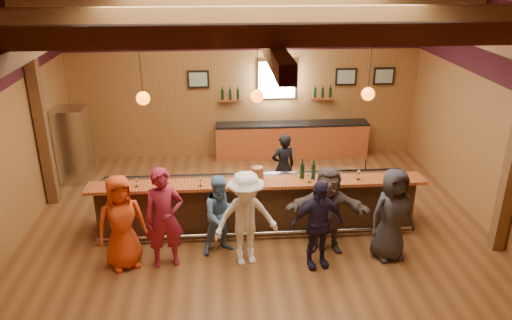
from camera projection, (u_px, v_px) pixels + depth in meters
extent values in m
plane|color=brown|center=(257.00, 229.00, 9.86)|extent=(9.00, 9.00, 0.00)
cube|color=brown|center=(245.00, 72.00, 12.69)|extent=(9.00, 0.04, 4.50)
cube|color=brown|center=(286.00, 236.00, 5.32)|extent=(9.00, 0.04, 4.50)
cube|color=brown|center=(0.00, 126.00, 8.70)|extent=(0.04, 8.00, 4.50)
cube|color=brown|center=(497.00, 115.00, 9.31)|extent=(0.04, 8.00, 4.50)
cube|color=#360E14|center=(245.00, 15.00, 12.14)|extent=(9.00, 0.01, 1.70)
cube|color=#360E14|center=(511.00, 39.00, 8.77)|extent=(0.01, 8.00, 1.70)
cube|color=#563418|center=(38.00, 102.00, 10.09)|extent=(0.22, 0.22, 4.50)
cube|color=#563418|center=(278.00, 35.00, 5.49)|extent=(8.80, 0.20, 0.25)
cube|color=#563418|center=(262.00, 15.00, 7.34)|extent=(8.80, 0.20, 0.25)
cube|color=#563418|center=(253.00, 3.00, 9.18)|extent=(8.80, 0.20, 0.25)
cube|color=#563418|center=(75.00, 25.00, 8.15)|extent=(0.18, 7.80, 0.22)
cube|color=#563418|center=(257.00, 24.00, 8.35)|extent=(0.18, 7.80, 0.22)
cube|color=#563418|center=(431.00, 22.00, 8.56)|extent=(0.18, 7.80, 0.22)
cube|color=black|center=(257.00, 205.00, 9.66)|extent=(6.00, 0.60, 1.05)
cube|color=#943E1A|center=(258.00, 183.00, 9.28)|extent=(6.30, 0.50, 0.06)
cube|color=black|center=(256.00, 178.00, 9.86)|extent=(6.00, 0.48, 0.05)
cube|color=black|center=(256.00, 200.00, 10.04)|extent=(6.00, 0.48, 0.90)
cube|color=silver|center=(355.00, 177.00, 10.01)|extent=(0.45, 0.40, 0.14)
cube|color=silver|center=(379.00, 177.00, 10.04)|extent=(0.45, 0.40, 0.14)
cylinder|color=silver|center=(259.00, 233.00, 9.42)|extent=(6.00, 0.06, 0.06)
cube|color=#943E1A|center=(292.00, 141.00, 13.20)|extent=(4.00, 0.50, 0.90)
cube|color=black|center=(292.00, 124.00, 13.02)|extent=(4.00, 0.52, 0.05)
cube|color=silver|center=(277.00, 80.00, 12.77)|extent=(0.95, 0.08, 0.95)
cube|color=white|center=(277.00, 80.00, 12.73)|extent=(0.78, 0.01, 0.78)
cube|color=black|center=(198.00, 79.00, 12.61)|extent=(0.55, 0.04, 0.45)
cube|color=silver|center=(198.00, 79.00, 12.59)|extent=(0.45, 0.01, 0.35)
cube|color=black|center=(346.00, 77.00, 12.87)|extent=(0.55, 0.04, 0.45)
cube|color=silver|center=(346.00, 77.00, 12.84)|extent=(0.45, 0.01, 0.35)
cube|color=black|center=(384.00, 76.00, 12.93)|extent=(0.55, 0.04, 0.45)
cube|color=silver|center=(384.00, 76.00, 12.91)|extent=(0.45, 0.01, 0.35)
cube|color=#943E1A|center=(230.00, 100.00, 12.82)|extent=(0.60, 0.18, 0.04)
cylinder|color=black|center=(222.00, 95.00, 12.75)|extent=(0.07, 0.07, 0.26)
cylinder|color=black|center=(230.00, 95.00, 12.76)|extent=(0.07, 0.07, 0.26)
cylinder|color=black|center=(238.00, 94.00, 12.77)|extent=(0.07, 0.07, 0.26)
cube|color=#943E1A|center=(322.00, 98.00, 12.98)|extent=(0.60, 0.18, 0.04)
cylinder|color=black|center=(315.00, 93.00, 12.91)|extent=(0.07, 0.07, 0.26)
cylinder|color=black|center=(323.00, 93.00, 12.92)|extent=(0.07, 0.07, 0.26)
cylinder|color=black|center=(330.00, 93.00, 12.94)|extent=(0.07, 0.07, 0.26)
cylinder|color=black|center=(140.00, 63.00, 8.46)|extent=(0.01, 0.01, 1.25)
sphere|color=#F25A0C|center=(143.00, 98.00, 8.69)|extent=(0.24, 0.24, 0.24)
cylinder|color=black|center=(257.00, 61.00, 8.59)|extent=(0.01, 0.01, 1.25)
sphere|color=#F25A0C|center=(257.00, 96.00, 8.83)|extent=(0.24, 0.24, 0.24)
cylinder|color=black|center=(371.00, 59.00, 8.73)|extent=(0.01, 0.01, 1.25)
sphere|color=#F25A0C|center=(368.00, 94.00, 8.97)|extent=(0.24, 0.24, 0.24)
cube|color=silver|center=(74.00, 145.00, 11.64)|extent=(0.70, 0.70, 1.80)
imported|color=red|center=(121.00, 222.00, 8.40)|extent=(0.97, 0.82, 1.69)
imported|color=maroon|center=(164.00, 218.00, 8.41)|extent=(0.73, 0.54, 1.81)
imported|color=#537EA7|center=(222.00, 215.00, 8.84)|extent=(0.87, 0.77, 1.49)
imported|color=white|center=(246.00, 219.00, 8.48)|extent=(1.23, 0.86, 1.73)
imported|color=#211A34|center=(317.00, 224.00, 8.41)|extent=(1.00, 0.56, 1.61)
imported|color=#4E423E|center=(327.00, 210.00, 8.88)|extent=(1.57, 0.70, 1.64)
imported|color=#2B2A2D|center=(392.00, 215.00, 8.64)|extent=(0.92, 0.70, 1.70)
imported|color=black|center=(283.00, 167.00, 10.87)|extent=(0.61, 0.48, 1.48)
cylinder|color=brown|center=(258.00, 173.00, 9.35)|extent=(0.22, 0.22, 0.24)
cylinder|color=black|center=(302.00, 171.00, 9.37)|extent=(0.08, 0.08, 0.28)
cylinder|color=black|center=(303.00, 162.00, 9.29)|extent=(0.03, 0.03, 0.10)
cylinder|color=black|center=(313.00, 172.00, 9.35)|extent=(0.08, 0.08, 0.28)
cylinder|color=black|center=(314.00, 163.00, 9.28)|extent=(0.03, 0.03, 0.10)
cylinder|color=silver|center=(112.00, 185.00, 9.15)|extent=(0.07, 0.07, 0.01)
cylinder|color=silver|center=(112.00, 182.00, 9.13)|extent=(0.01, 0.01, 0.10)
sphere|color=silver|center=(111.00, 178.00, 9.10)|extent=(0.08, 0.08, 0.08)
cylinder|color=silver|center=(137.00, 187.00, 9.07)|extent=(0.06, 0.06, 0.01)
cylinder|color=silver|center=(136.00, 184.00, 9.05)|extent=(0.01, 0.01, 0.09)
sphere|color=silver|center=(136.00, 180.00, 9.02)|extent=(0.07, 0.07, 0.07)
cylinder|color=silver|center=(167.00, 183.00, 9.19)|extent=(0.07, 0.07, 0.01)
cylinder|color=silver|center=(167.00, 181.00, 9.17)|extent=(0.01, 0.01, 0.10)
sphere|color=silver|center=(167.00, 177.00, 9.14)|extent=(0.08, 0.08, 0.08)
cylinder|color=silver|center=(200.00, 186.00, 9.10)|extent=(0.07, 0.07, 0.01)
cylinder|color=silver|center=(200.00, 183.00, 9.08)|extent=(0.01, 0.01, 0.10)
sphere|color=silver|center=(200.00, 179.00, 9.05)|extent=(0.08, 0.08, 0.08)
cylinder|color=silver|center=(240.00, 180.00, 9.33)|extent=(0.07, 0.07, 0.01)
cylinder|color=silver|center=(240.00, 177.00, 9.31)|extent=(0.01, 0.01, 0.11)
sphere|color=silver|center=(240.00, 173.00, 9.28)|extent=(0.08, 0.08, 0.08)
cylinder|color=silver|center=(309.00, 182.00, 9.24)|extent=(0.07, 0.07, 0.01)
cylinder|color=silver|center=(309.00, 179.00, 9.22)|extent=(0.01, 0.01, 0.10)
sphere|color=silver|center=(310.00, 175.00, 9.19)|extent=(0.08, 0.08, 0.08)
cylinder|color=silver|center=(327.00, 177.00, 9.45)|extent=(0.06, 0.06, 0.01)
cylinder|color=silver|center=(327.00, 175.00, 9.43)|extent=(0.01, 0.01, 0.09)
sphere|color=silver|center=(328.00, 171.00, 9.41)|extent=(0.07, 0.07, 0.07)
cylinder|color=silver|center=(358.00, 179.00, 9.37)|extent=(0.07, 0.07, 0.01)
cylinder|color=silver|center=(358.00, 176.00, 9.35)|extent=(0.01, 0.01, 0.10)
sphere|color=silver|center=(359.00, 172.00, 9.31)|extent=(0.08, 0.08, 0.08)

